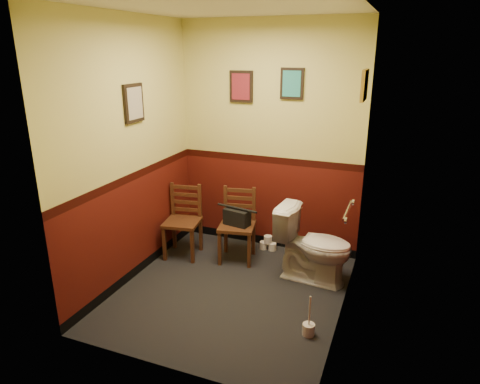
% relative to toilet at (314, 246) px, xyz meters
% --- Properties ---
extents(floor, '(2.20, 2.40, 0.00)m').
position_rel_toilet_xyz_m(floor, '(-0.72, -0.55, -0.40)').
color(floor, black).
rests_on(floor, ground).
extents(ceiling, '(2.20, 2.40, 0.00)m').
position_rel_toilet_xyz_m(ceiling, '(-0.72, -0.55, 2.30)').
color(ceiling, silver).
rests_on(ceiling, ground).
extents(wall_back, '(2.20, 0.00, 2.70)m').
position_rel_toilet_xyz_m(wall_back, '(-0.72, 0.65, 0.95)').
color(wall_back, '#49110C').
rests_on(wall_back, ground).
extents(wall_front, '(2.20, 0.00, 2.70)m').
position_rel_toilet_xyz_m(wall_front, '(-0.72, -1.75, 0.95)').
color(wall_front, '#49110C').
rests_on(wall_front, ground).
extents(wall_left, '(0.00, 2.40, 2.70)m').
position_rel_toilet_xyz_m(wall_left, '(-1.82, -0.55, 0.95)').
color(wall_left, '#49110C').
rests_on(wall_left, ground).
extents(wall_right, '(0.00, 2.40, 2.70)m').
position_rel_toilet_xyz_m(wall_right, '(0.38, -0.55, 0.95)').
color(wall_right, '#49110C').
rests_on(wall_right, ground).
extents(grab_bar, '(0.05, 0.56, 0.06)m').
position_rel_toilet_xyz_m(grab_bar, '(0.35, -0.30, 0.55)').
color(grab_bar, silver).
rests_on(grab_bar, wall_right).
extents(framed_print_back_a, '(0.28, 0.04, 0.36)m').
position_rel_toilet_xyz_m(framed_print_back_a, '(-1.07, 0.63, 1.55)').
color(framed_print_back_a, black).
rests_on(framed_print_back_a, wall_back).
extents(framed_print_back_b, '(0.26, 0.04, 0.34)m').
position_rel_toilet_xyz_m(framed_print_back_b, '(-0.47, 0.63, 1.60)').
color(framed_print_back_b, black).
rests_on(framed_print_back_b, wall_back).
extents(framed_print_left, '(0.04, 0.30, 0.38)m').
position_rel_toilet_xyz_m(framed_print_left, '(-1.80, -0.45, 1.45)').
color(framed_print_left, black).
rests_on(framed_print_left, wall_left).
extents(framed_print_right, '(0.04, 0.34, 0.28)m').
position_rel_toilet_xyz_m(framed_print_right, '(0.36, 0.05, 1.65)').
color(framed_print_right, olive).
rests_on(framed_print_right, wall_right).
extents(toilet, '(0.84, 0.52, 0.79)m').
position_rel_toilet_xyz_m(toilet, '(0.00, 0.00, 0.00)').
color(toilet, white).
rests_on(toilet, floor).
extents(toilet_brush, '(0.11, 0.11, 0.38)m').
position_rel_toilet_xyz_m(toilet_brush, '(0.17, -0.95, -0.33)').
color(toilet_brush, silver).
rests_on(toilet_brush, floor).
extents(chair_left, '(0.46, 0.46, 0.85)m').
position_rel_toilet_xyz_m(chair_left, '(-1.58, 0.03, 0.03)').
color(chair_left, '#472615').
rests_on(chair_left, floor).
extents(chair_right, '(0.47, 0.47, 0.85)m').
position_rel_toilet_xyz_m(chair_right, '(-0.93, 0.16, 0.03)').
color(chair_right, '#472615').
rests_on(chair_right, floor).
extents(handbag, '(0.32, 0.20, 0.22)m').
position_rel_toilet_xyz_m(handbag, '(-0.93, 0.13, 0.14)').
color(handbag, black).
rests_on(handbag, chair_right).
extents(tp_stack, '(0.21, 0.11, 0.18)m').
position_rel_toilet_xyz_m(tp_stack, '(-0.67, 0.51, -0.32)').
color(tp_stack, silver).
rests_on(tp_stack, floor).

